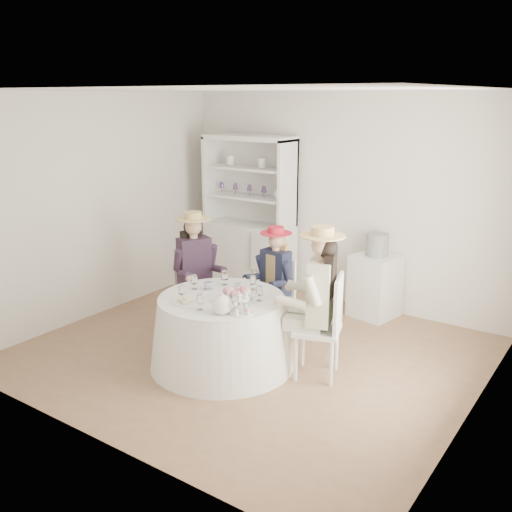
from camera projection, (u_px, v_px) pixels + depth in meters
The scene contains 23 objects.
ground at pixel (251, 353), 6.09m from camera, with size 4.50×4.50×0.00m, color brown.
ceiling at pixel (250, 90), 5.36m from camera, with size 4.50×4.50×0.00m, color white.
wall_back at pixel (340, 201), 7.31m from camera, with size 4.50×4.50×0.00m, color white.
wall_front at pixel (92, 281), 4.14m from camera, with size 4.50×4.50×0.00m, color white.
wall_left at pixel (100, 206), 6.95m from camera, with size 4.50×4.50×0.00m, color white.
wall_right at pixel (483, 266), 4.49m from camera, with size 4.50×4.50×0.00m, color white.
tea_table at pixel (222, 331), 5.73m from camera, with size 1.46×1.46×0.72m.
hutch at pixel (250, 237), 7.91m from camera, with size 1.30×0.56×2.14m.
side_table at pixel (375, 286), 7.02m from camera, with size 0.50×0.50×0.78m, color silver.
hatbox at pixel (377, 245), 6.88m from camera, with size 0.27×0.27×0.27m, color black.
guest_left at pixel (195, 265), 6.47m from camera, with size 0.59×0.54×1.40m.
guest_mid at pixel (275, 274), 6.39m from camera, with size 0.46×0.48×1.26m.
guest_right at pixel (318, 294), 5.37m from camera, with size 0.61×0.57×1.50m.
spare_chair at pixel (267, 263), 7.62m from camera, with size 0.40×0.40×0.90m.
teacup_a at pixel (208, 286), 5.85m from camera, with size 0.09×0.09×0.07m, color white.
teacup_b at pixel (238, 287), 5.86m from camera, with size 0.06×0.06×0.06m, color white.
teacup_c at pixel (248, 297), 5.55m from camera, with size 0.09×0.09×0.07m, color white.
flower_bowl at pixel (237, 299), 5.51m from camera, with size 0.24×0.24×0.06m, color white.
flower_arrangement at pixel (237, 293), 5.45m from camera, with size 0.21×0.20×0.08m.
table_teapot at pixel (222, 305), 5.19m from camera, with size 0.27×0.19×0.20m.
sandwich_plate at pixel (186, 302), 5.47m from camera, with size 0.25×0.25×0.06m.
cupcake_stand at pixel (241, 306), 5.19m from camera, with size 0.22×0.22×0.20m.
stemware_set at pixel (221, 290), 5.61m from camera, with size 0.83×0.83×0.15m.
Camera 1 is at (3.22, -4.56, 2.64)m, focal length 40.00 mm.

